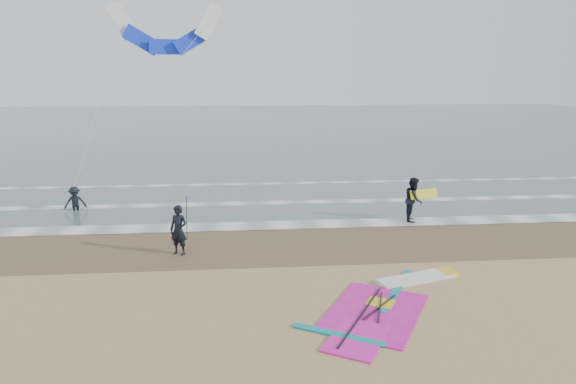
{
  "coord_description": "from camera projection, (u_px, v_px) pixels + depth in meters",
  "views": [
    {
      "loc": [
        -1.58,
        -12.39,
        6.28
      ],
      "look_at": [
        -0.04,
        5.0,
        2.2
      ],
      "focal_mm": 32.0,
      "sensor_mm": 36.0,
      "label": 1
    }
  ],
  "objects": [
    {
      "name": "ground",
      "position": [
        306.0,
        315.0,
        13.58
      ],
      "size": [
        120.0,
        120.0,
        0.0
      ],
      "primitive_type": "plane",
      "color": "tan",
      "rests_on": "ground"
    },
    {
      "name": "sea_water",
      "position": [
        256.0,
        127.0,
        60.14
      ],
      "size": [
        120.0,
        80.0,
        0.02
      ],
      "primitive_type": "cube",
      "color": "#47605E",
      "rests_on": "ground"
    },
    {
      "name": "wet_sand_band",
      "position": [
        287.0,
        242.0,
        19.4
      ],
      "size": [
        120.0,
        5.0,
        0.01
      ],
      "primitive_type": "cube",
      "color": "brown",
      "rests_on": "ground"
    },
    {
      "name": "foam_waterline",
      "position": [
        278.0,
        211.0,
        23.7
      ],
      "size": [
        120.0,
        9.15,
        0.02
      ],
      "color": "white",
      "rests_on": "ground"
    },
    {
      "name": "windsurf_rig",
      "position": [
        389.0,
        302.0,
        14.28
      ],
      "size": [
        5.57,
        5.28,
        0.13
      ],
      "color": "white",
      "rests_on": "ground"
    },
    {
      "name": "person_standing",
      "position": [
        179.0,
        230.0,
        17.94
      ],
      "size": [
        0.77,
        0.66,
        1.78
      ],
      "primitive_type": "imported",
      "rotation": [
        0.0,
        0.0,
        -0.44
      ],
      "color": "black",
      "rests_on": "ground"
    },
    {
      "name": "person_walking",
      "position": [
        414.0,
        199.0,
        22.01
      ],
      "size": [
        0.99,
        1.11,
        1.92
      ],
      "primitive_type": "imported",
      "rotation": [
        0.0,
        0.0,
        1.24
      ],
      "color": "black",
      "rests_on": "ground"
    },
    {
      "name": "person_wading",
      "position": [
        74.0,
        195.0,
        23.62
      ],
      "size": [
        1.08,
        0.77,
        1.52
      ],
      "primitive_type": "imported",
      "rotation": [
        0.0,
        0.0,
        0.23
      ],
      "color": "black",
      "rests_on": "ground"
    },
    {
      "name": "held_pole",
      "position": [
        187.0,
        219.0,
        17.88
      ],
      "size": [
        0.17,
        0.86,
        1.82
      ],
      "color": "black",
      "rests_on": "ground"
    },
    {
      "name": "carried_kiteboard",
      "position": [
        424.0,
        194.0,
        21.89
      ],
      "size": [
        1.3,
        0.51,
        0.39
      ],
      "color": "yellow",
      "rests_on": "ground"
    },
    {
      "name": "surf_kite",
      "position": [
        166.0,
        34.0,
        26.29
      ],
      "size": [
        6.95,
        4.49,
        8.85
      ],
      "color": "white",
      "rests_on": "ground"
    }
  ]
}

